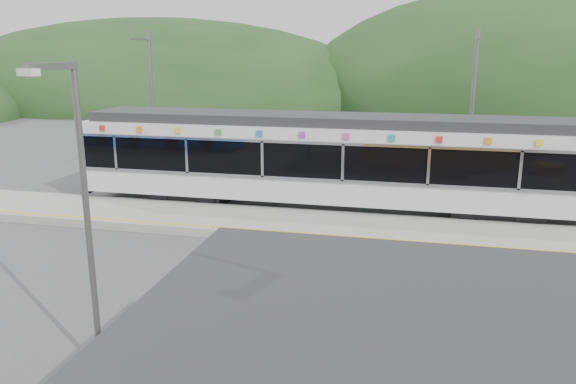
# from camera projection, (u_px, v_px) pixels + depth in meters

# --- Properties ---
(ground) EXTENTS (120.00, 120.00, 0.00)m
(ground) POSITION_uv_depth(u_px,v_px,m) (245.00, 260.00, 16.95)
(ground) COLOR #4C4C4F
(ground) RESTS_ON ground
(hills) EXTENTS (146.00, 149.00, 26.00)m
(hills) POSITION_uv_depth(u_px,v_px,m) (448.00, 223.00, 20.60)
(hills) COLOR #1E3D19
(hills) RESTS_ON ground
(platform) EXTENTS (26.00, 3.20, 0.30)m
(platform) POSITION_uv_depth(u_px,v_px,m) (272.00, 223.00, 20.03)
(platform) COLOR #9E9E99
(platform) RESTS_ON ground
(yellow_line) EXTENTS (26.00, 0.10, 0.01)m
(yellow_line) POSITION_uv_depth(u_px,v_px,m) (262.00, 230.00, 18.76)
(yellow_line) COLOR yellow
(yellow_line) RESTS_ON platform
(train) EXTENTS (20.44, 3.01, 3.74)m
(train) POSITION_uv_depth(u_px,v_px,m) (335.00, 159.00, 21.70)
(train) COLOR black
(train) RESTS_ON ground
(catenary_mast_west) EXTENTS (0.18, 1.80, 7.00)m
(catenary_mast_west) POSITION_uv_depth(u_px,v_px,m) (152.00, 106.00, 25.64)
(catenary_mast_west) COLOR slate
(catenary_mast_west) RESTS_ON ground
(catenary_mast_east) EXTENTS (0.18, 1.80, 7.00)m
(catenary_mast_east) POSITION_uv_depth(u_px,v_px,m) (472.00, 114.00, 22.62)
(catenary_mast_east) COLOR slate
(catenary_mast_east) RESTS_ON ground
(lamp_post) EXTENTS (0.39, 1.09, 6.01)m
(lamp_post) POSITION_uv_depth(u_px,v_px,m) (81.00, 197.00, 10.12)
(lamp_post) COLOR slate
(lamp_post) RESTS_ON ground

